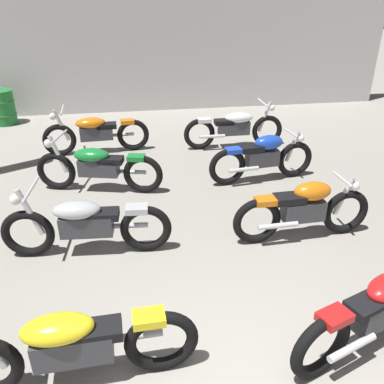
# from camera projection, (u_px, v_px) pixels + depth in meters

# --- Properties ---
(back_wall) EXTENTS (12.89, 0.24, 3.60)m
(back_wall) POSITION_uv_depth(u_px,v_px,m) (155.00, 42.00, 10.73)
(back_wall) COLOR #BCBAB7
(back_wall) RESTS_ON ground
(motorcycle_left_row_0) EXTENTS (2.17, 0.68, 0.97)m
(motorcycle_left_row_0) POSITION_uv_depth(u_px,v_px,m) (72.00, 345.00, 3.43)
(motorcycle_left_row_0) COLOR black
(motorcycle_left_row_0) RESTS_ON ground
(motorcycle_left_row_1) EXTENTS (2.17, 0.68, 0.97)m
(motorcycle_left_row_1) POSITION_uv_depth(u_px,v_px,m) (85.00, 223.00, 5.17)
(motorcycle_left_row_1) COLOR black
(motorcycle_left_row_1) RESTS_ON ground
(motorcycle_left_row_2) EXTENTS (2.13, 0.80, 0.97)m
(motorcycle_left_row_2) POSITION_uv_depth(u_px,v_px,m) (98.00, 166.00, 6.79)
(motorcycle_left_row_2) COLOR black
(motorcycle_left_row_2) RESTS_ON ground
(motorcycle_left_row_3) EXTENTS (2.17, 0.68, 0.97)m
(motorcycle_left_row_3) POSITION_uv_depth(u_px,v_px,m) (96.00, 132.00, 8.36)
(motorcycle_left_row_3) COLOR black
(motorcycle_left_row_3) RESTS_ON ground
(motorcycle_right_row_0) EXTENTS (2.08, 0.96, 0.97)m
(motorcycle_right_row_0) POSITION_uv_depth(u_px,v_px,m) (382.00, 307.00, 3.84)
(motorcycle_right_row_0) COLOR black
(motorcycle_right_row_0) RESTS_ON ground
(motorcycle_right_row_1) EXTENTS (1.97, 0.48, 0.88)m
(motorcycle_right_row_1) POSITION_uv_depth(u_px,v_px,m) (304.00, 209.00, 5.50)
(motorcycle_right_row_1) COLOR black
(motorcycle_right_row_1) RESTS_ON ground
(motorcycle_right_row_2) EXTENTS (1.97, 0.54, 0.88)m
(motorcycle_right_row_2) POSITION_uv_depth(u_px,v_px,m) (263.00, 157.00, 7.15)
(motorcycle_right_row_2) COLOR black
(motorcycle_right_row_2) RESTS_ON ground
(motorcycle_right_row_3) EXTENTS (2.17, 0.68, 0.97)m
(motorcycle_right_row_3) POSITION_uv_depth(u_px,v_px,m) (235.00, 127.00, 8.66)
(motorcycle_right_row_3) COLOR black
(motorcycle_right_row_3) RESTS_ON ground
(oil_drum) EXTENTS (0.59, 0.59, 0.85)m
(oil_drum) POSITION_uv_depth(u_px,v_px,m) (3.00, 107.00, 10.14)
(oil_drum) COLOR #1E722D
(oil_drum) RESTS_ON ground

